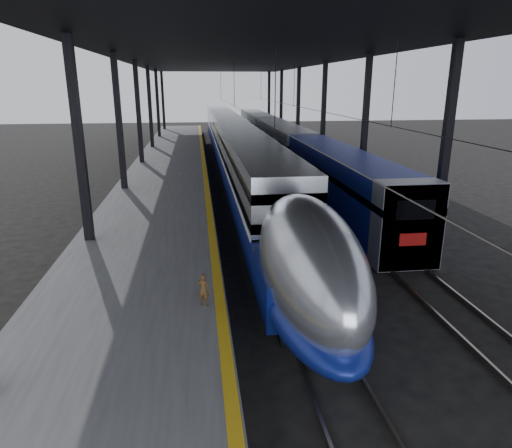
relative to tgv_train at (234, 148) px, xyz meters
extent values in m
plane|color=black|center=(-2.00, -26.16, -1.91)|extent=(160.00, 160.00, 0.00)
cube|color=#4C4C4F|center=(-5.50, -6.16, -1.41)|extent=(6.00, 80.00, 1.00)
cube|color=gold|center=(-2.70, -6.16, -0.91)|extent=(0.30, 80.00, 0.01)
cube|color=slate|center=(-0.72, -6.16, -1.83)|extent=(0.08, 80.00, 0.16)
cube|color=slate|center=(0.72, -6.16, -1.83)|extent=(0.08, 80.00, 0.16)
cube|color=slate|center=(4.28, -6.16, -1.83)|extent=(0.08, 80.00, 0.16)
cube|color=slate|center=(5.72, -6.16, -1.83)|extent=(0.08, 80.00, 0.16)
cube|color=black|center=(-7.80, -21.16, 2.59)|extent=(0.35, 0.35, 9.00)
cube|color=black|center=(7.60, -21.16, 2.59)|extent=(0.35, 0.35, 9.00)
cube|color=black|center=(-7.80, -11.16, 2.59)|extent=(0.35, 0.35, 9.00)
cube|color=black|center=(7.60, -11.16, 2.59)|extent=(0.35, 0.35, 9.00)
cube|color=black|center=(-7.80, -1.16, 2.59)|extent=(0.35, 0.35, 9.00)
cube|color=black|center=(7.60, -1.16, 2.59)|extent=(0.35, 0.35, 9.00)
cube|color=black|center=(-7.80, 8.84, 2.59)|extent=(0.35, 0.35, 9.00)
cube|color=black|center=(7.60, 8.84, 2.59)|extent=(0.35, 0.35, 9.00)
cube|color=black|center=(-7.80, 18.84, 2.59)|extent=(0.35, 0.35, 9.00)
cube|color=black|center=(7.60, 18.84, 2.59)|extent=(0.35, 0.35, 9.00)
cube|color=black|center=(-7.80, 28.84, 2.59)|extent=(0.35, 0.35, 9.00)
cube|color=black|center=(7.60, 28.84, 2.59)|extent=(0.35, 0.35, 9.00)
cube|color=black|center=(-0.10, -6.16, 7.34)|extent=(18.00, 75.00, 0.45)
cylinder|color=slate|center=(0.00, -6.16, 3.59)|extent=(0.03, 74.00, 0.03)
cylinder|color=slate|center=(5.00, -6.16, 3.59)|extent=(0.03, 74.00, 0.03)
cube|color=#B8BBC0|center=(0.00, 4.02, 0.28)|extent=(2.76, 57.00, 3.80)
cube|color=navy|center=(0.00, 2.52, -0.91)|extent=(2.83, 62.00, 1.47)
cube|color=silver|center=(0.00, 4.02, -0.15)|extent=(2.85, 57.00, 0.10)
cube|color=black|center=(0.00, 4.02, 1.37)|extent=(2.80, 57.00, 0.40)
cube|color=black|center=(0.00, 4.02, 0.28)|extent=(2.80, 57.00, 0.40)
ellipsoid|color=#B8BBC0|center=(0.00, -27.48, 0.13)|extent=(2.76, 8.40, 3.80)
ellipsoid|color=navy|center=(0.00, -27.48, -0.96)|extent=(2.83, 8.40, 1.62)
ellipsoid|color=black|center=(0.00, -30.08, 0.89)|extent=(1.43, 2.20, 0.86)
cube|color=black|center=(0.00, -27.48, -1.71)|extent=(2.09, 2.60, 0.40)
cube|color=black|center=(0.00, -5.48, -1.71)|extent=(2.09, 2.60, 0.40)
cube|color=navy|center=(5.00, -15.07, -0.08)|extent=(2.57, 18.00, 3.48)
cube|color=gray|center=(5.00, -23.47, -0.08)|extent=(2.61, 1.20, 3.53)
cube|color=black|center=(5.00, -24.09, 0.70)|extent=(1.56, 0.06, 0.78)
cube|color=#A20E0C|center=(5.00, -24.09, -0.49)|extent=(1.10, 0.06, 0.50)
cube|color=gray|center=(5.00, 3.93, -0.08)|extent=(2.57, 18.00, 3.48)
cube|color=gray|center=(5.00, 22.93, -0.08)|extent=(2.57, 18.00, 3.48)
cube|color=black|center=(5.00, -21.07, -1.73)|extent=(2.02, 2.40, 0.36)
cube|color=black|center=(5.00, 0.93, -1.73)|extent=(2.02, 2.40, 0.36)
imported|color=#51361B|center=(-3.17, -27.77, -0.42)|extent=(0.42, 0.35, 0.98)
camera|label=1|loc=(-3.20, -39.96, 5.28)|focal=32.00mm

